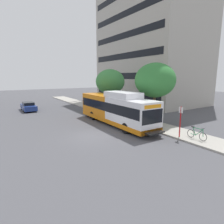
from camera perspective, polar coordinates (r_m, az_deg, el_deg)
The scene contains 10 objects.
ground_plane at distance 24.07m, azimuth -14.23°, elevation -2.11°, with size 120.00×120.00×0.00m, color #4C4C51.
sidewalk_curb at distance 25.34m, azimuth 2.43°, elevation -0.99°, with size 3.00×56.00×0.14m, color #A8A399.
transit_bus at distance 20.64m, azimuth 1.01°, elevation 0.96°, with size 2.58×12.25×3.65m.
bus_stop_sign_pole at distance 16.81m, azimuth 19.95°, elevation -2.11°, with size 0.10×0.36×2.60m.
bicycle_parked at distance 16.98m, azimuth 24.25°, elevation -6.09°, with size 0.52×1.76×1.02m.
street_tree_near_stop at distance 21.34m, azimuth 12.88°, elevation 9.32°, with size 4.42×4.42×6.53m.
street_tree_mid_block at distance 28.32m, azimuth -0.55°, elevation 9.14°, with size 4.27×4.27×6.12m.
parked_car_far_lane at distance 31.78m, azimuth -23.91°, elevation 1.56°, with size 1.80×4.50×1.33m.
apartment_tower_backdrop at distance 40.19m, azimuth 11.31°, elevation 20.74°, with size 12.56×20.83×24.73m.
lattice_comm_tower at distance 50.61m, azimuth -2.08°, elevation 16.88°, with size 1.10×1.10×31.87m.
Camera 1 is at (-7.16, -14.39, 5.17)m, focal length 30.27 mm.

